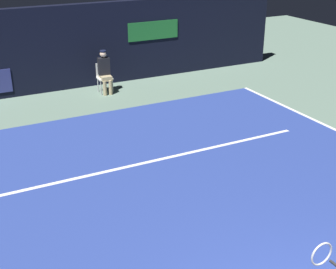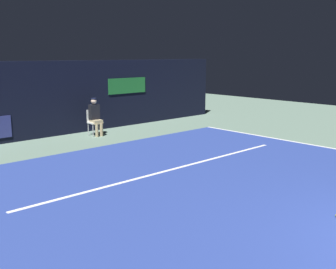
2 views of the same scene
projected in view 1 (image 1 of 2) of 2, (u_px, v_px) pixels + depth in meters
name	position (u px, v px, depth m)	size (l,w,h in m)	color
ground_plane	(181.00, 204.00, 8.82)	(31.06, 31.06, 0.00)	slate
court_surface	(181.00, 204.00, 8.81)	(10.42, 10.35, 0.01)	navy
line_service	(141.00, 164.00, 10.29)	(8.13, 0.10, 0.01)	white
back_wall	(61.00, 48.00, 14.66)	(15.46, 0.33, 2.60)	black
line_judge_on_chair	(105.00, 71.00, 14.53)	(0.46, 0.55, 1.32)	white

